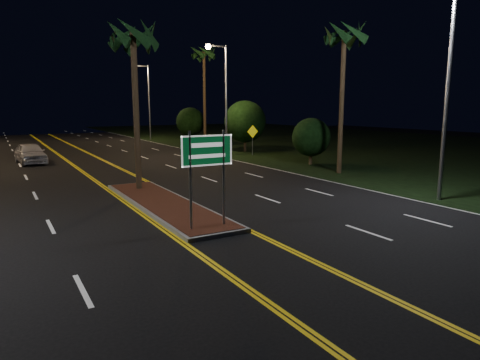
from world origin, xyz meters
TOP-DOWN VIEW (x-y plane):
  - ground at (0.00, 0.00)m, footprint 120.00×120.00m
  - grass_right at (30.00, 25.00)m, footprint 40.00×110.00m
  - median_island at (0.00, 7.00)m, footprint 2.25×10.25m
  - highway_sign at (0.00, 2.80)m, footprint 1.80×0.08m
  - streetlight_right_near at (10.61, 2.00)m, footprint 1.91×0.44m
  - streetlight_right_mid at (10.61, 22.00)m, footprint 1.91×0.44m
  - streetlight_right_far at (10.61, 42.00)m, footprint 1.91×0.44m
  - palm_median at (0.00, 10.50)m, footprint 2.40×2.40m
  - palm_right_near at (12.50, 10.00)m, footprint 2.40×2.40m
  - palm_right_far at (12.80, 30.00)m, footprint 2.40×2.40m
  - shrub_near at (13.50, 14.00)m, footprint 2.70×2.70m
  - shrub_mid at (14.00, 24.00)m, footprint 3.78×3.78m
  - shrub_far at (13.80, 36.00)m, footprint 3.24×3.24m
  - car_near at (-3.72, 24.67)m, footprint 2.69×5.42m
  - warning_sign at (13.00, 21.06)m, footprint 1.06×0.10m

SIDE VIEW (x-z plane):
  - ground at x=0.00m, z-range 0.00..0.00m
  - grass_right at x=30.00m, z-range 0.00..0.01m
  - median_island at x=0.00m, z-range 0.00..0.17m
  - car_near at x=-3.72m, z-range 0.00..1.75m
  - warning_sign at x=13.00m, z-range 0.38..2.92m
  - shrub_near at x=13.50m, z-range 0.30..3.60m
  - shrub_far at x=13.80m, z-range 0.36..4.32m
  - highway_sign at x=0.00m, z-range 0.80..4.00m
  - shrub_mid at x=14.00m, z-range 0.42..5.04m
  - streetlight_right_near at x=10.61m, z-range 1.16..10.16m
  - streetlight_right_mid at x=10.61m, z-range 1.16..10.16m
  - streetlight_right_far at x=10.61m, z-range 1.16..10.16m
  - palm_median at x=0.00m, z-range 3.13..11.43m
  - palm_right_near at x=12.50m, z-range 3.56..12.86m
  - palm_right_far at x=12.80m, z-range 3.99..14.29m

